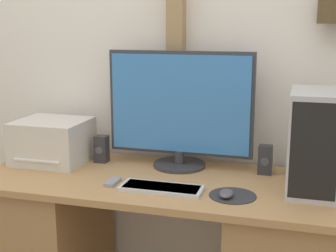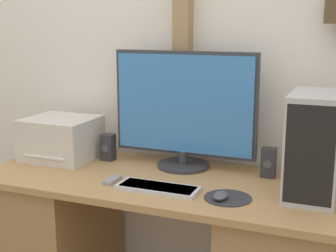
{
  "view_description": "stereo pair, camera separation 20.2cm",
  "coord_description": "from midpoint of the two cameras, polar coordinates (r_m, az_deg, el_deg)",
  "views": [
    {
      "loc": [
        0.6,
        -1.58,
        1.4
      ],
      "look_at": [
        0.05,
        0.33,
        0.96
      ],
      "focal_mm": 50.0,
      "sensor_mm": 36.0,
      "label": 1
    },
    {
      "loc": [
        0.79,
        -1.51,
        1.4
      ],
      "look_at": [
        0.05,
        0.33,
        0.96
      ],
      "focal_mm": 50.0,
      "sensor_mm": 36.0,
      "label": 2
    }
  ],
  "objects": [
    {
      "name": "mouse",
      "position": [
        1.87,
        9.57,
        -8.43
      ],
      "size": [
        0.05,
        0.09,
        0.03
      ],
      "color": "#4C4C51",
      "rests_on": "mousepad"
    },
    {
      "name": "desk",
      "position": [
        2.24,
        1.43,
        -14.82
      ],
      "size": [
        1.61,
        0.66,
        0.72
      ],
      "color": "tan",
      "rests_on": "ground_plane"
    },
    {
      "name": "speaker_left",
      "position": [
        2.36,
        -4.89,
        -2.62
      ],
      "size": [
        0.06,
        0.06,
        0.13
      ],
      "color": "#2D2D33",
      "rests_on": "desk"
    },
    {
      "name": "monitor",
      "position": [
        2.2,
        4.59,
        2.12
      ],
      "size": [
        0.7,
        0.25,
        0.55
      ],
      "color": "#333338",
      "rests_on": "desk"
    },
    {
      "name": "speaker_right",
      "position": [
        2.17,
        14.81,
        -4.38
      ],
      "size": [
        0.06,
        0.06,
        0.13
      ],
      "color": "#2D2D33",
      "rests_on": "desk"
    },
    {
      "name": "computer_tower",
      "position": [
        1.96,
        20.2,
        -2.22
      ],
      "size": [
        0.19,
        0.35,
        0.42
      ],
      "color": "#B2B2B7",
      "rests_on": "desk"
    },
    {
      "name": "mousepad",
      "position": [
        1.9,
        10.39,
        -8.67
      ],
      "size": [
        0.19,
        0.19,
        0.0
      ],
      "color": "#2D2D33",
      "rests_on": "desk"
    },
    {
      "name": "wall_back",
      "position": [
        2.35,
        5.25,
        11.43
      ],
      "size": [
        6.4,
        0.19,
        2.7
      ],
      "color": "white",
      "rests_on": "ground_plane"
    },
    {
      "name": "keyboard",
      "position": [
        1.95,
        1.76,
        -7.59
      ],
      "size": [
        0.34,
        0.13,
        0.02
      ],
      "color": "silver",
      "rests_on": "desk"
    },
    {
      "name": "printer",
      "position": [
        2.42,
        -10.58,
        -1.53
      ],
      "size": [
        0.34,
        0.31,
        0.21
      ],
      "color": "beige",
      "rests_on": "desk"
    },
    {
      "name": "remote_control",
      "position": [
        2.05,
        -4.01,
        -6.65
      ],
      "size": [
        0.04,
        0.11,
        0.02
      ],
      "color": "gray",
      "rests_on": "desk"
    }
  ]
}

